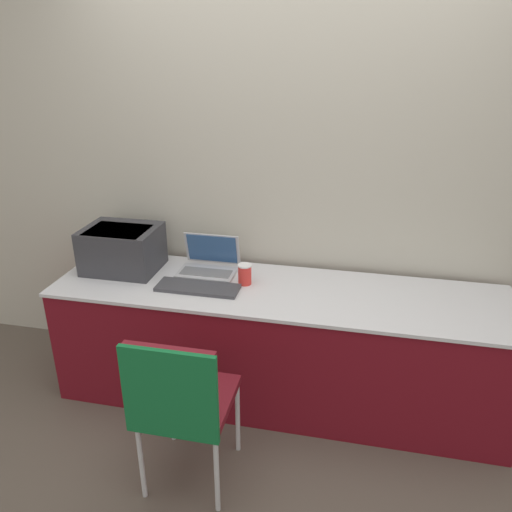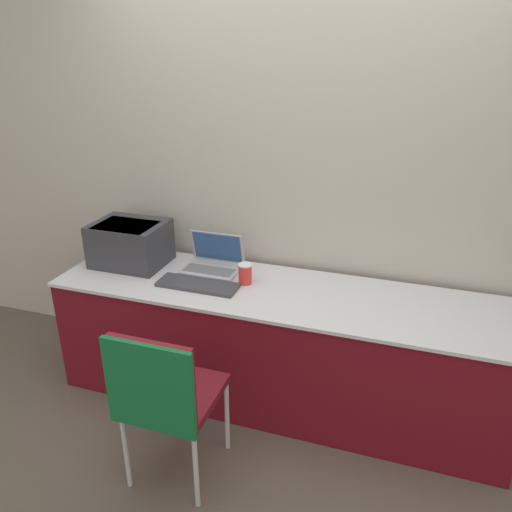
# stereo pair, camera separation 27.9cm
# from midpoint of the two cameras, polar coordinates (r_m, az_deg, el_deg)

# --- Properties ---
(ground_plane) EXTENTS (14.00, 14.00, 0.00)m
(ground_plane) POSITION_cam_midpoint_polar(r_m,az_deg,el_deg) (2.96, -1.67, -19.35)
(ground_plane) COLOR brown
(wall_back) EXTENTS (8.00, 0.05, 2.60)m
(wall_back) POSITION_cam_midpoint_polar(r_m,az_deg,el_deg) (2.98, 1.41, 9.51)
(wall_back) COLOR #B7B2A3
(wall_back) RESTS_ON ground_plane
(table) EXTENTS (2.58, 0.67, 0.72)m
(table) POSITION_cam_midpoint_polar(r_m,az_deg,el_deg) (2.99, -0.25, -10.10)
(table) COLOR maroon
(table) RESTS_ON ground_plane
(printer) EXTENTS (0.44, 0.35, 0.27)m
(printer) POSITION_cam_midpoint_polar(r_m,az_deg,el_deg) (3.15, -17.55, 0.92)
(printer) COLOR #333338
(printer) RESTS_ON table
(laptop_left) EXTENTS (0.34, 0.26, 0.22)m
(laptop_left) POSITION_cam_midpoint_polar(r_m,az_deg,el_deg) (3.04, -8.06, -0.97)
(laptop_left) COLOR #B7B7BC
(laptop_left) RESTS_ON table
(external_keyboard) EXTENTS (0.47, 0.16, 0.02)m
(external_keyboard) POSITION_cam_midpoint_polar(r_m,az_deg,el_deg) (2.85, -9.48, -3.66)
(external_keyboard) COLOR #3D3D42
(external_keyboard) RESTS_ON table
(coffee_cup) EXTENTS (0.08, 0.08, 0.12)m
(coffee_cup) POSITION_cam_midpoint_polar(r_m,az_deg,el_deg) (2.86, -4.09, -2.15)
(coffee_cup) COLOR red
(coffee_cup) RESTS_ON table
(chair) EXTENTS (0.42, 0.44, 0.87)m
(chair) POSITION_cam_midpoint_polar(r_m,az_deg,el_deg) (2.35, -12.20, -15.67)
(chair) COLOR maroon
(chair) RESTS_ON ground_plane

